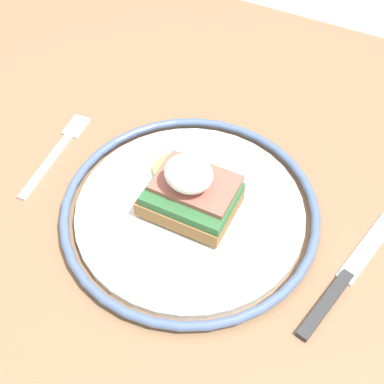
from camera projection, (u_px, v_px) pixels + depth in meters
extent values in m
cube|color=#846042|center=(181.00, 219.00, 0.61)|extent=(1.04, 0.84, 0.03)
cylinder|color=#846042|center=(76.00, 127.00, 1.23)|extent=(0.06, 0.06, 0.71)
cylinder|color=silver|center=(192.00, 209.00, 0.59)|extent=(0.25, 0.25, 0.01)
torus|color=slate|center=(192.00, 206.00, 0.59)|extent=(0.28, 0.28, 0.01)
cube|color=olive|center=(192.00, 198.00, 0.58)|extent=(0.10, 0.07, 0.02)
cube|color=#2D6033|center=(193.00, 193.00, 0.56)|extent=(0.09, 0.07, 0.01)
cube|color=#9E5647|center=(196.00, 183.00, 0.56)|extent=(0.09, 0.06, 0.01)
ellipsoid|color=white|center=(189.00, 173.00, 0.54)|extent=(0.05, 0.04, 0.04)
cylinder|color=#E5C656|center=(173.00, 169.00, 0.61)|extent=(0.05, 0.05, 0.00)
cube|color=silver|center=(46.00, 166.00, 0.63)|extent=(0.02, 0.11, 0.00)
cube|color=silver|center=(76.00, 127.00, 0.68)|extent=(0.02, 0.04, 0.00)
cube|color=#2D2D2D|center=(326.00, 304.00, 0.52)|extent=(0.03, 0.09, 0.01)
cube|color=silver|center=(368.00, 248.00, 0.56)|extent=(0.04, 0.10, 0.00)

